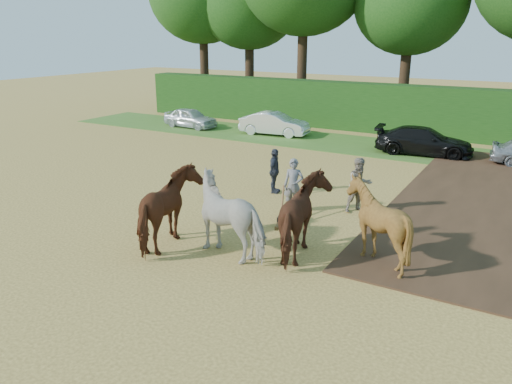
{
  "coord_description": "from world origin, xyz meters",
  "views": [
    {
      "loc": [
        3.69,
        -12.63,
        6.01
      ],
      "look_at": [
        -3.56,
        -0.14,
        1.4
      ],
      "focal_mm": 35.0,
      "sensor_mm": 36.0,
      "label": 1
    }
  ],
  "objects": [
    {
      "name": "plough_team",
      "position": [
        -2.54,
        -1.07,
        1.13
      ],
      "size": [
        7.62,
        6.3,
        2.28
      ],
      "color": "#5D2917",
      "rests_on": "ground"
    },
    {
      "name": "earth_strip",
      "position": [
        1.5,
        7.0,
        0.03
      ],
      "size": [
        4.5,
        17.0,
        0.05
      ],
      "primitive_type": "cube",
      "color": "#472D1C",
      "rests_on": "ground"
    },
    {
      "name": "ground",
      "position": [
        0.0,
        0.0,
        0.0
      ],
      "size": [
        120.0,
        120.0,
        0.0
      ],
      "primitive_type": "plane",
      "color": "gold",
      "rests_on": "ground"
    },
    {
      "name": "spectator_far",
      "position": [
        -5.1,
        3.95,
        0.88
      ],
      "size": [
        0.67,
        1.1,
        1.76
      ],
      "primitive_type": "imported",
      "rotation": [
        0.0,
        0.0,
        1.82
      ],
      "color": "#292D36",
      "rests_on": "ground"
    },
    {
      "name": "hedgerow",
      "position": [
        0.0,
        18.5,
        1.5
      ],
      "size": [
        46.0,
        1.6,
        3.0
      ],
      "primitive_type": "cube",
      "color": "#14380F",
      "rests_on": "ground"
    },
    {
      "name": "grass_verge",
      "position": [
        0.0,
        14.0,
        0.01
      ],
      "size": [
        50.0,
        5.0,
        0.03
      ],
      "primitive_type": "cube",
      "color": "#38601E",
      "rests_on": "ground"
    },
    {
      "name": "parked_cars",
      "position": [
        1.85,
        13.8,
        0.69
      ],
      "size": [
        36.05,
        2.93,
        1.41
      ],
      "color": "silver",
      "rests_on": "ground"
    },
    {
      "name": "spectator_near",
      "position": [
        -1.51,
        3.5,
        0.97
      ],
      "size": [
        1.18,
        1.19,
        1.94
      ],
      "primitive_type": "imported",
      "rotation": [
        0.0,
        0.0,
        0.83
      ],
      "color": "tan",
      "rests_on": "ground"
    }
  ]
}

